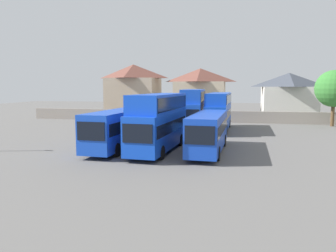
{
  "coord_description": "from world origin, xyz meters",
  "views": [
    {
      "loc": [
        6.36,
        -27.6,
        5.54
      ],
      "look_at": [
        0.0,
        3.0,
        1.81
      ],
      "focal_mm": 35.29,
      "sensor_mm": 36.0,
      "label": 1
    }
  ],
  "objects_px": {
    "tree_left_of_lot": "(334,89)",
    "house_terrace_left": "(134,89)",
    "bus_4": "(151,114)",
    "bus_5": "(193,107)",
    "bus_3": "(208,130)",
    "house_terrace_right": "(289,95)",
    "bus_2": "(159,119)",
    "bus_6": "(219,109)",
    "bus_1": "(118,127)",
    "house_terrace_centre": "(200,92)"
  },
  "relations": [
    {
      "from": "bus_3",
      "to": "bus_4",
      "type": "height_order",
      "value": "bus_4"
    },
    {
      "from": "bus_3",
      "to": "house_terrace_centre",
      "type": "distance_m",
      "value": 34.96
    },
    {
      "from": "bus_1",
      "to": "house_terrace_centre",
      "type": "bearing_deg",
      "value": 176.96
    },
    {
      "from": "bus_2",
      "to": "bus_4",
      "type": "height_order",
      "value": "bus_2"
    },
    {
      "from": "bus_3",
      "to": "house_terrace_right",
      "type": "height_order",
      "value": "house_terrace_right"
    },
    {
      "from": "bus_2",
      "to": "house_terrace_right",
      "type": "bearing_deg",
      "value": 159.21
    },
    {
      "from": "bus_1",
      "to": "bus_4",
      "type": "distance_m",
      "value": 14.71
    },
    {
      "from": "bus_6",
      "to": "house_terrace_left",
      "type": "bearing_deg",
      "value": -136.79
    },
    {
      "from": "house_terrace_centre",
      "to": "bus_1",
      "type": "bearing_deg",
      "value": -95.73
    },
    {
      "from": "bus_2",
      "to": "house_terrace_left",
      "type": "distance_m",
      "value": 37.3
    },
    {
      "from": "bus_4",
      "to": "house_terrace_centre",
      "type": "height_order",
      "value": "house_terrace_centre"
    },
    {
      "from": "bus_2",
      "to": "house_terrace_left",
      "type": "xyz_separation_m",
      "value": [
        -13.31,
        34.78,
        2.24
      ]
    },
    {
      "from": "bus_1",
      "to": "tree_left_of_lot",
      "type": "relative_size",
      "value": 1.32
    },
    {
      "from": "house_terrace_centre",
      "to": "tree_left_of_lot",
      "type": "bearing_deg",
      "value": -31.8
    },
    {
      "from": "bus_4",
      "to": "bus_6",
      "type": "height_order",
      "value": "bus_6"
    },
    {
      "from": "tree_left_of_lot",
      "to": "bus_3",
      "type": "bearing_deg",
      "value": -125.02
    },
    {
      "from": "bus_1",
      "to": "tree_left_of_lot",
      "type": "distance_m",
      "value": 32.6
    },
    {
      "from": "bus_3",
      "to": "bus_4",
      "type": "distance_m",
      "value": 16.95
    },
    {
      "from": "bus_5",
      "to": "house_terrace_left",
      "type": "relative_size",
      "value": 1.11
    },
    {
      "from": "bus_4",
      "to": "bus_2",
      "type": "bearing_deg",
      "value": 13.49
    },
    {
      "from": "bus_3",
      "to": "bus_5",
      "type": "xyz_separation_m",
      "value": [
        -3.08,
        13.93,
        1.03
      ]
    },
    {
      "from": "bus_4",
      "to": "bus_6",
      "type": "xyz_separation_m",
      "value": [
        8.9,
        -0.05,
        0.75
      ]
    },
    {
      "from": "bus_5",
      "to": "bus_4",
      "type": "bearing_deg",
      "value": -98.16
    },
    {
      "from": "bus_4",
      "to": "tree_left_of_lot",
      "type": "xyz_separation_m",
      "value": [
        24.33,
        7.68,
        3.33
      ]
    },
    {
      "from": "bus_6",
      "to": "house_terrace_centre",
      "type": "distance_m",
      "value": 20.74
    },
    {
      "from": "house_terrace_left",
      "to": "tree_left_of_lot",
      "type": "relative_size",
      "value": 1.25
    },
    {
      "from": "house_terrace_right",
      "to": "bus_6",
      "type": "bearing_deg",
      "value": -120.13
    },
    {
      "from": "bus_4",
      "to": "house_terrace_centre",
      "type": "distance_m",
      "value": 20.72
    },
    {
      "from": "bus_3",
      "to": "bus_5",
      "type": "bearing_deg",
      "value": -165.44
    },
    {
      "from": "bus_1",
      "to": "bus_6",
      "type": "height_order",
      "value": "bus_6"
    },
    {
      "from": "house_terrace_left",
      "to": "house_terrace_centre",
      "type": "height_order",
      "value": "house_terrace_left"
    },
    {
      "from": "house_terrace_right",
      "to": "house_terrace_centre",
      "type": "bearing_deg",
      "value": 176.23
    },
    {
      "from": "bus_1",
      "to": "bus_3",
      "type": "distance_m",
      "value": 7.97
    },
    {
      "from": "bus_1",
      "to": "house_terrace_centre",
      "type": "distance_m",
      "value": 35.04
    },
    {
      "from": "bus_4",
      "to": "house_terrace_left",
      "type": "distance_m",
      "value": 21.95
    },
    {
      "from": "bus_4",
      "to": "house_terrace_left",
      "type": "height_order",
      "value": "house_terrace_left"
    },
    {
      "from": "bus_4",
      "to": "house_terrace_centre",
      "type": "xyz_separation_m",
      "value": [
        4.32,
        20.09,
        2.63
      ]
    },
    {
      "from": "bus_6",
      "to": "house_terrace_left",
      "type": "relative_size",
      "value": 1.18
    },
    {
      "from": "tree_left_of_lot",
      "to": "house_terrace_left",
      "type": "bearing_deg",
      "value": 159.71
    },
    {
      "from": "house_terrace_centre",
      "to": "tree_left_of_lot",
      "type": "xyz_separation_m",
      "value": [
        20.01,
        -12.41,
        0.7
      ]
    },
    {
      "from": "bus_6",
      "to": "bus_1",
      "type": "bearing_deg",
      "value": -27.13
    },
    {
      "from": "bus_5",
      "to": "bus_3",
      "type": "bearing_deg",
      "value": 9.81
    },
    {
      "from": "bus_1",
      "to": "house_terrace_centre",
      "type": "xyz_separation_m",
      "value": [
        3.49,
        34.77,
        2.59
      ]
    },
    {
      "from": "bus_1",
      "to": "house_terrace_right",
      "type": "xyz_separation_m",
      "value": [
        19.16,
        33.74,
        2.09
      ]
    },
    {
      "from": "bus_1",
      "to": "bus_4",
      "type": "bearing_deg",
      "value": -174.07
    },
    {
      "from": "house_terrace_left",
      "to": "house_terrace_right",
      "type": "bearing_deg",
      "value": -1.68
    },
    {
      "from": "bus_1",
      "to": "bus_4",
      "type": "xyz_separation_m",
      "value": [
        -0.83,
        14.68,
        -0.04
      ]
    },
    {
      "from": "bus_4",
      "to": "bus_5",
      "type": "height_order",
      "value": "bus_5"
    },
    {
      "from": "bus_6",
      "to": "house_terrace_left",
      "type": "xyz_separation_m",
      "value": [
        -17.63,
        19.95,
        2.33
      ]
    },
    {
      "from": "bus_3",
      "to": "house_terrace_right",
      "type": "relative_size",
      "value": 1.11
    }
  ]
}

